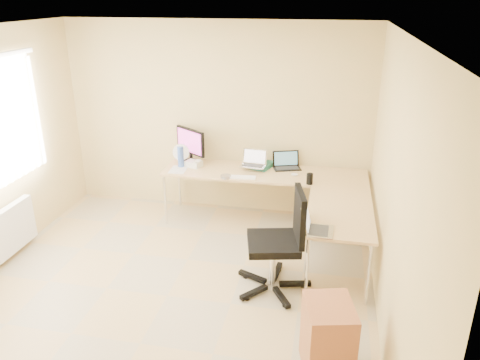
% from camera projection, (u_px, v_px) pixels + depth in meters
% --- Properties ---
extents(floor, '(4.50, 4.50, 0.00)m').
position_uv_depth(floor, '(167.00, 296.00, 4.84)').
color(floor, tan).
rests_on(floor, ground).
extents(ceiling, '(4.50, 4.50, 0.00)m').
position_uv_depth(ceiling, '(149.00, 33.00, 3.87)').
color(ceiling, white).
rests_on(ceiling, ground).
extents(wall_back, '(4.50, 0.00, 4.50)m').
position_uv_depth(wall_back, '(217.00, 119.00, 6.41)').
color(wall_back, '#DCBC77').
rests_on(wall_back, ground).
extents(wall_right, '(0.00, 4.50, 4.50)m').
position_uv_depth(wall_right, '(394.00, 197.00, 3.98)').
color(wall_right, '#DCBC77').
rests_on(wall_right, ground).
extents(desk_main, '(2.65, 0.70, 0.73)m').
position_uv_depth(desk_main, '(264.00, 197.00, 6.26)').
color(desk_main, tan).
rests_on(desk_main, ground).
extents(desk_return, '(0.70, 1.30, 0.73)m').
position_uv_depth(desk_return, '(338.00, 241.00, 5.17)').
color(desk_return, tan).
rests_on(desk_return, ground).
extents(monitor, '(0.55, 0.47, 0.47)m').
position_uv_depth(monitor, '(191.00, 145.00, 6.41)').
color(monitor, black).
rests_on(monitor, desk_main).
extents(book_stack, '(0.33, 0.38, 0.05)m').
position_uv_depth(book_stack, '(262.00, 165.00, 6.29)').
color(book_stack, '#1C5746').
rests_on(book_stack, desk_main).
extents(laptop_center, '(0.35, 0.28, 0.21)m').
position_uv_depth(laptop_center, '(253.00, 159.00, 6.13)').
color(laptop_center, '#BEBEBE').
rests_on(laptop_center, desk_main).
extents(laptop_black, '(0.42, 0.36, 0.22)m').
position_uv_depth(laptop_black, '(287.00, 161.00, 6.20)').
color(laptop_black, black).
rests_on(laptop_black, desk_main).
extents(keyboard, '(0.38, 0.14, 0.02)m').
position_uv_depth(keyboard, '(241.00, 177.00, 5.93)').
color(keyboard, white).
rests_on(keyboard, desk_main).
extents(mouse, '(0.11, 0.09, 0.03)m').
position_uv_depth(mouse, '(295.00, 174.00, 6.00)').
color(mouse, white).
rests_on(mouse, desk_main).
extents(mug, '(0.14, 0.14, 0.10)m').
position_uv_depth(mug, '(198.00, 164.00, 6.27)').
color(mug, beige).
rests_on(mug, desk_main).
extents(cd_stack, '(0.16, 0.16, 0.03)m').
position_uv_depth(cd_stack, '(226.00, 177.00, 5.93)').
color(cd_stack, '#AFB1C8').
rests_on(cd_stack, desk_main).
extents(water_bottle, '(0.10, 0.10, 0.28)m').
position_uv_depth(water_bottle, '(181.00, 157.00, 6.25)').
color(water_bottle, '#3656A4').
rests_on(water_bottle, desk_main).
extents(papers, '(0.22, 0.31, 0.01)m').
position_uv_depth(papers, '(178.00, 170.00, 6.20)').
color(papers, silver).
rests_on(papers, desk_main).
extents(white_box, '(0.25, 0.21, 0.08)m').
position_uv_depth(white_box, '(194.00, 164.00, 6.30)').
color(white_box, silver).
rests_on(white_box, desk_main).
extents(desk_fan, '(0.27, 0.27, 0.28)m').
position_uv_depth(desk_fan, '(182.00, 155.00, 6.31)').
color(desk_fan, white).
rests_on(desk_fan, desk_main).
extents(black_cup, '(0.08, 0.08, 0.14)m').
position_uv_depth(black_cup, '(310.00, 179.00, 5.72)').
color(black_cup, black).
rests_on(black_cup, desk_main).
extents(laptop_return, '(0.38, 0.30, 0.24)m').
position_uv_depth(laptop_return, '(318.00, 220.00, 4.56)').
color(laptop_return, '#B8B8B8').
rests_on(laptop_return, desk_return).
extents(office_chair, '(0.80, 0.80, 1.12)m').
position_uv_depth(office_chair, '(273.00, 246.00, 4.79)').
color(office_chair, black).
rests_on(office_chair, ground).
extents(cabinet, '(0.46, 0.52, 0.63)m').
position_uv_depth(cabinet, '(328.00, 338.00, 3.73)').
color(cabinet, olive).
rests_on(cabinet, ground).
extents(radiator, '(0.09, 0.80, 0.55)m').
position_uv_depth(radiator, '(10.00, 230.00, 5.44)').
color(radiator, white).
rests_on(radiator, ground).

